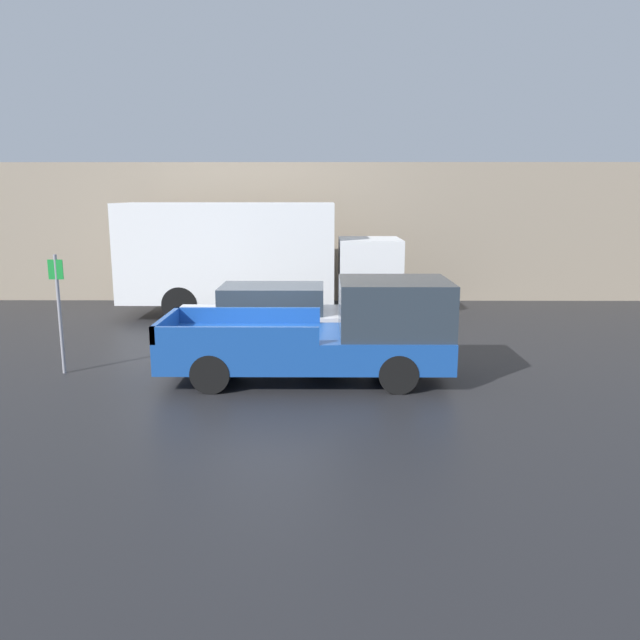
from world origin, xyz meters
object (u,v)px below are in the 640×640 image
(pickup_truck, at_px, (335,333))
(car, at_px, (269,315))
(parking_sign, at_px, (59,307))
(newspaper_box, at_px, (176,286))
(delivery_truck, at_px, (250,256))

(pickup_truck, bearing_deg, car, 119.81)
(parking_sign, distance_m, newspaper_box, 8.85)
(car, xyz_separation_m, newspaper_box, (-3.78, 6.44, -0.24))
(delivery_truck, bearing_deg, car, -77.49)
(parking_sign, xyz_separation_m, newspaper_box, (0.28, 8.80, -0.85))
(pickup_truck, distance_m, car, 3.15)
(pickup_truck, relative_size, newspaper_box, 5.31)
(newspaper_box, bearing_deg, delivery_truck, -40.31)
(parking_sign, bearing_deg, delivery_truck, 63.43)
(newspaper_box, bearing_deg, car, -59.61)
(car, xyz_separation_m, parking_sign, (-4.06, -2.36, 0.61))
(pickup_truck, xyz_separation_m, newspaper_box, (-5.34, 9.17, -0.40))
(car, bearing_deg, delivery_truck, 102.51)
(delivery_truck, distance_m, parking_sign, 7.11)
(delivery_truck, relative_size, parking_sign, 3.38)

